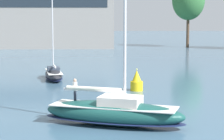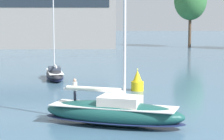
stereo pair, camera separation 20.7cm
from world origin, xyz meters
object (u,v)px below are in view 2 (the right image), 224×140
sailboat_main (114,112)px  channel_buoy (137,82)px  tree_shore_left (190,0)px  sailboat_moored_mid_channel (55,74)px

sailboat_main → channel_buoy: sailboat_main is taller
sailboat_main → channel_buoy: (2.93, 14.28, -0.03)m
tree_shore_left → sailboat_moored_mid_channel: (-27.85, -54.86, -10.86)m
tree_shore_left → channel_buoy: (-18.52, -63.29, -10.61)m
tree_shore_left → sailboat_main: (-21.44, -77.57, -10.58)m
sailboat_main → tree_shore_left: bearing=74.5°
channel_buoy → sailboat_moored_mid_channel: bearing=137.9°
sailboat_moored_mid_channel → channel_buoy: 12.58m
tree_shore_left → sailboat_main: tree_shore_left is taller
sailboat_moored_mid_channel → channel_buoy: (9.34, -8.42, 0.25)m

